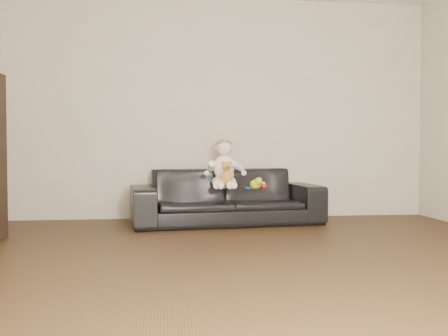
{
  "coord_description": "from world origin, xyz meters",
  "views": [
    {
      "loc": [
        -0.62,
        -3.16,
        0.8
      ],
      "look_at": [
        -0.03,
        2.15,
        0.61
      ],
      "focal_mm": 40.0,
      "sensor_mm": 36.0,
      "label": 1
    }
  ],
  "objects": [
    {
      "name": "teddy_bear",
      "position": [
        -0.02,
        1.98,
        0.57
      ],
      "size": [
        0.15,
        0.15,
        0.23
      ],
      "rotation": [
        0.0,
        0.0,
        -0.28
      ],
      "color": "#AF7132",
      "rests_on": "sofa"
    },
    {
      "name": "toy_rattle",
      "position": [
        0.38,
        2.02,
        0.43
      ],
      "size": [
        0.08,
        0.08,
        0.07
      ],
      "primitive_type": "sphere",
      "rotation": [
        0.0,
        0.0,
        0.25
      ],
      "color": "red",
      "rests_on": "sofa"
    },
    {
      "name": "baby",
      "position": [
        -0.03,
        2.14,
        0.63
      ],
      "size": [
        0.41,
        0.48,
        0.53
      ],
      "rotation": [
        0.0,
        0.0,
        -0.33
      ],
      "color": "silver",
      "rests_on": "sofa"
    },
    {
      "name": "floor",
      "position": [
        0.0,
        0.0,
        0.0
      ],
      "size": [
        5.5,
        5.5,
        0.0
      ],
      "primitive_type": "plane",
      "color": "#352412",
      "rests_on": "ground"
    },
    {
      "name": "toy_green",
      "position": [
        0.29,
        2.0,
        0.44
      ],
      "size": [
        0.16,
        0.18,
        0.1
      ],
      "primitive_type": "ellipsoid",
      "rotation": [
        0.0,
        0.0,
        -0.34
      ],
      "color": "#A1C517",
      "rests_on": "sofa"
    },
    {
      "name": "sofa",
      "position": [
        0.01,
        2.25,
        0.3
      ],
      "size": [
        2.13,
        1.03,
        0.6
      ],
      "primitive_type": "imported",
      "rotation": [
        0.0,
        0.0,
        0.11
      ],
      "color": "black",
      "rests_on": "floor"
    },
    {
      "name": "wall_back",
      "position": [
        0.0,
        2.75,
        1.3
      ],
      "size": [
        5.0,
        0.0,
        5.0
      ],
      "primitive_type": "plane",
      "rotation": [
        1.57,
        0.0,
        0.0
      ],
      "color": "#B9AF9C",
      "rests_on": "ground"
    },
    {
      "name": "toy_blue_disc",
      "position": [
        0.25,
        2.11,
        0.4
      ],
      "size": [
        0.15,
        0.15,
        0.02
      ],
      "primitive_type": "cylinder",
      "rotation": [
        0.0,
        0.0,
        0.38
      ],
      "color": "blue",
      "rests_on": "sofa"
    }
  ]
}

